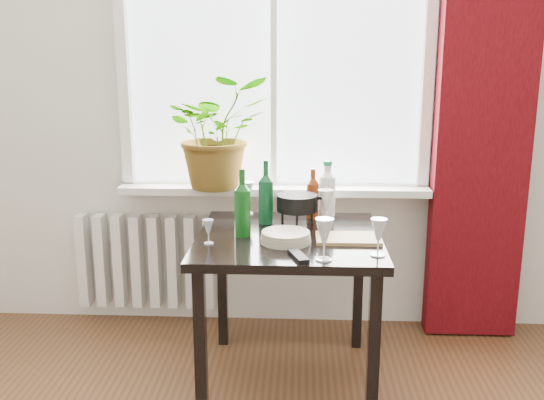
{
  "coord_description": "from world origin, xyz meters",
  "views": [
    {
      "loc": [
        0.15,
        -1.15,
        1.55
      ],
      "look_at": [
        0.02,
        1.55,
        0.91
      ],
      "focal_mm": 40.0,
      "sensor_mm": 36.0,
      "label": 1
    }
  ],
  "objects_px": {
    "potted_plant": "(218,132)",
    "bottle_amber": "(313,193)",
    "tv_remote": "(299,256)",
    "wine_bottle_left": "(242,202)",
    "cutting_board": "(348,238)",
    "cleaning_bottle": "(327,188)",
    "wine_bottle_right": "(266,192)",
    "plate_stack": "(286,237)",
    "fondue_pot": "(297,210)",
    "wineglass_back_left": "(247,198)",
    "table": "(289,254)",
    "wineglass_far_right": "(378,237)",
    "wineglass_front_right": "(324,239)",
    "radiator": "(146,261)",
    "wineglass_front_left": "(208,232)",
    "wineglass_back_center": "(326,207)"
  },
  "relations": [
    {
      "from": "wine_bottle_left",
      "to": "bottle_amber",
      "type": "distance_m",
      "value": 0.47
    },
    {
      "from": "radiator",
      "to": "wineglass_far_right",
      "type": "height_order",
      "value": "wineglass_far_right"
    },
    {
      "from": "wine_bottle_right",
      "to": "fondue_pot",
      "type": "height_order",
      "value": "wine_bottle_right"
    },
    {
      "from": "cutting_board",
      "to": "potted_plant",
      "type": "bearing_deg",
      "value": 137.62
    },
    {
      "from": "wineglass_front_left",
      "to": "table",
      "type": "bearing_deg",
      "value": 23.72
    },
    {
      "from": "cleaning_bottle",
      "to": "wineglass_far_right",
      "type": "bearing_deg",
      "value": -73.27
    },
    {
      "from": "radiator",
      "to": "fondue_pot",
      "type": "bearing_deg",
      "value": -27.52
    },
    {
      "from": "potted_plant",
      "to": "bottle_amber",
      "type": "distance_m",
      "value": 0.63
    },
    {
      "from": "wine_bottle_left",
      "to": "cutting_board",
      "type": "relative_size",
      "value": 1.1
    },
    {
      "from": "wine_bottle_right",
      "to": "wine_bottle_left",
      "type": "bearing_deg",
      "value": -112.86
    },
    {
      "from": "cutting_board",
      "to": "wineglass_back_left",
      "type": "bearing_deg",
      "value": 138.63
    },
    {
      "from": "potted_plant",
      "to": "tv_remote",
      "type": "distance_m",
      "value": 1.06
    },
    {
      "from": "cutting_board",
      "to": "plate_stack",
      "type": "bearing_deg",
      "value": -170.38
    },
    {
      "from": "wine_bottle_left",
      "to": "plate_stack",
      "type": "relative_size",
      "value": 1.4
    },
    {
      "from": "tv_remote",
      "to": "table",
      "type": "bearing_deg",
      "value": 79.77
    },
    {
      "from": "table",
      "to": "cleaning_bottle",
      "type": "relative_size",
      "value": 2.86
    },
    {
      "from": "bottle_amber",
      "to": "wineglass_back_left",
      "type": "distance_m",
      "value": 0.35
    },
    {
      "from": "fondue_pot",
      "to": "wineglass_front_left",
      "type": "bearing_deg",
      "value": -163.24
    },
    {
      "from": "wineglass_front_right",
      "to": "plate_stack",
      "type": "xyz_separation_m",
      "value": [
        -0.16,
        0.23,
        -0.07
      ]
    },
    {
      "from": "wineglass_back_left",
      "to": "tv_remote",
      "type": "xyz_separation_m",
      "value": [
        0.28,
        -0.7,
        -0.08
      ]
    },
    {
      "from": "wine_bottle_left",
      "to": "cleaning_bottle",
      "type": "height_order",
      "value": "wine_bottle_left"
    },
    {
      "from": "wineglass_far_right",
      "to": "radiator",
      "type": "bearing_deg",
      "value": 143.45
    },
    {
      "from": "plate_stack",
      "to": "tv_remote",
      "type": "xyz_separation_m",
      "value": [
        0.06,
        -0.21,
        -0.02
      ]
    },
    {
      "from": "wine_bottle_right",
      "to": "plate_stack",
      "type": "relative_size",
      "value": 1.41
    },
    {
      "from": "potted_plant",
      "to": "plate_stack",
      "type": "bearing_deg",
      "value": -59.56
    },
    {
      "from": "cleaning_bottle",
      "to": "fondue_pot",
      "type": "xyz_separation_m",
      "value": [
        -0.15,
        -0.18,
        -0.07
      ]
    },
    {
      "from": "wine_bottle_right",
      "to": "tv_remote",
      "type": "height_order",
      "value": "wine_bottle_right"
    },
    {
      "from": "wineglass_front_left",
      "to": "plate_stack",
      "type": "relative_size",
      "value": 0.49
    },
    {
      "from": "fondue_pot",
      "to": "cleaning_bottle",
      "type": "bearing_deg",
      "value": 26.69
    },
    {
      "from": "table",
      "to": "plate_stack",
      "type": "relative_size",
      "value": 3.72
    },
    {
      "from": "table",
      "to": "wineglass_front_right",
      "type": "relative_size",
      "value": 4.72
    },
    {
      "from": "wine_bottle_left",
      "to": "cutting_board",
      "type": "distance_m",
      "value": 0.51
    },
    {
      "from": "wine_bottle_left",
      "to": "tv_remote",
      "type": "xyz_separation_m",
      "value": [
        0.26,
        -0.3,
        -0.15
      ]
    },
    {
      "from": "table",
      "to": "cutting_board",
      "type": "distance_m",
      "value": 0.3
    },
    {
      "from": "cutting_board",
      "to": "fondue_pot",
      "type": "bearing_deg",
      "value": 134.97
    },
    {
      "from": "wineglass_back_center",
      "to": "fondue_pot",
      "type": "height_order",
      "value": "wineglass_back_center"
    },
    {
      "from": "cleaning_bottle",
      "to": "potted_plant",
      "type": "bearing_deg",
      "value": 161.52
    },
    {
      "from": "tv_remote",
      "to": "wine_bottle_right",
      "type": "bearing_deg",
      "value": 88.94
    },
    {
      "from": "fondue_pot",
      "to": "wine_bottle_right",
      "type": "bearing_deg",
      "value": 143.61
    },
    {
      "from": "radiator",
      "to": "bottle_amber",
      "type": "distance_m",
      "value": 1.13
    },
    {
      "from": "wine_bottle_left",
      "to": "plate_stack",
      "type": "height_order",
      "value": "wine_bottle_left"
    },
    {
      "from": "wineglass_back_left",
      "to": "plate_stack",
      "type": "relative_size",
      "value": 0.78
    },
    {
      "from": "potted_plant",
      "to": "cutting_board",
      "type": "xyz_separation_m",
      "value": [
        0.67,
        -0.61,
        -0.4
      ]
    },
    {
      "from": "cleaning_bottle",
      "to": "radiator",
      "type": "bearing_deg",
      "value": 164.81
    },
    {
      "from": "wine_bottle_right",
      "to": "wineglass_far_right",
      "type": "bearing_deg",
      "value": -44.34
    },
    {
      "from": "wineglass_back_left",
      "to": "plate_stack",
      "type": "xyz_separation_m",
      "value": [
        0.22,
        -0.49,
        -0.06
      ]
    },
    {
      "from": "potted_plant",
      "to": "wine_bottle_right",
      "type": "xyz_separation_m",
      "value": [
        0.28,
        -0.34,
        -0.25
      ]
    },
    {
      "from": "wineglass_far_right",
      "to": "wineglass_front_left",
      "type": "relative_size",
      "value": 1.45
    },
    {
      "from": "wineglass_back_left",
      "to": "wine_bottle_left",
      "type": "bearing_deg",
      "value": -87.78
    },
    {
      "from": "cleaning_bottle",
      "to": "wineglass_back_center",
      "type": "xyz_separation_m",
      "value": [
        -0.01,
        -0.17,
        -0.06
      ]
    }
  ]
}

